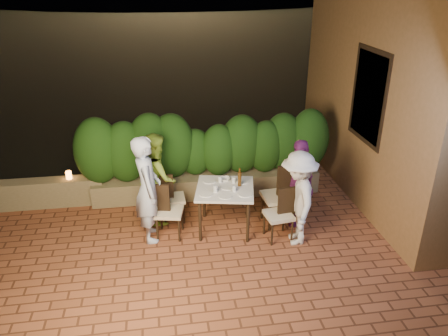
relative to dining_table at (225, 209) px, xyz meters
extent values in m
plane|color=black|center=(-0.34, -1.04, -0.40)|extent=(400.00, 400.00, 0.00)
cube|color=brown|center=(-0.34, -0.54, -0.45)|extent=(7.00, 6.00, 0.15)
cube|color=olive|center=(3.26, 0.96, 2.12)|extent=(1.60, 5.00, 5.00)
cube|color=black|center=(2.48, 0.46, 1.62)|extent=(0.08, 1.00, 1.40)
cube|color=black|center=(2.47, 0.46, 1.62)|extent=(0.06, 1.15, 1.55)
cube|color=#75694A|center=(-0.14, 1.26, -0.17)|extent=(4.20, 0.55, 0.40)
cube|color=#75694A|center=(-3.14, 1.26, -0.12)|extent=(2.20, 0.30, 0.50)
ellipsoid|color=black|center=(1.66, 58.96, -4.38)|extent=(52.00, 40.00, 22.00)
cylinder|color=white|center=(-0.32, -0.18, 0.38)|extent=(0.20, 0.20, 0.01)
cylinder|color=white|center=(-0.22, 0.27, 0.38)|extent=(0.21, 0.21, 0.01)
cylinder|color=white|center=(0.27, -0.26, 0.38)|extent=(0.23, 0.23, 0.01)
cylinder|color=white|center=(0.32, 0.17, 0.38)|extent=(0.21, 0.21, 0.01)
cylinder|color=white|center=(0.04, 0.00, 0.38)|extent=(0.20, 0.20, 0.01)
cylinder|color=white|center=(-0.04, -0.29, 0.38)|extent=(0.21, 0.21, 0.01)
cylinder|color=silver|center=(-0.17, -0.11, 0.43)|extent=(0.07, 0.07, 0.11)
cylinder|color=silver|center=(-0.05, 0.21, 0.43)|extent=(0.06, 0.06, 0.10)
cylinder|color=silver|center=(0.12, -0.14, 0.42)|extent=(0.06, 0.06, 0.10)
cylinder|color=silver|center=(0.17, 0.16, 0.43)|extent=(0.06, 0.06, 0.10)
imported|color=white|center=(0.04, 0.28, 0.39)|extent=(0.17, 0.17, 0.04)
imported|color=silver|center=(-1.20, -0.06, 0.48)|extent=(0.47, 0.66, 1.71)
imported|color=#A2D041|center=(-1.06, 0.53, 0.39)|extent=(0.70, 0.83, 1.53)
imported|color=silver|center=(1.03, -0.52, 0.38)|extent=(0.67, 1.03, 1.50)
imported|color=#7B2976|center=(1.22, 0.04, 0.36)|extent=(0.48, 0.91, 1.48)
cylinder|color=orange|center=(-2.61, 1.26, 0.20)|extent=(0.10, 0.10, 0.14)
camera|label=1|loc=(-0.96, -6.06, 3.52)|focal=35.00mm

